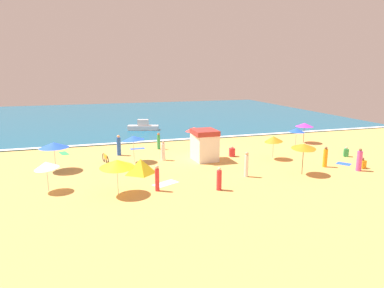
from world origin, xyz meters
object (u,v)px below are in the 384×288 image
Objects in this scene: beach_umbrella_3 at (274,139)px; beachgoer_9 at (159,141)px; beach_umbrella_8 at (304,146)px; beach_tent at (141,167)px; small_boat_0 at (143,127)px; beachgoer_5 at (232,152)px; beachgoer_2 at (119,146)px; beachgoer_10 at (325,157)px; beachgoer_0 at (157,179)px; beach_umbrella_0 at (194,129)px; beachgoer_3 at (163,151)px; beach_umbrella_4 at (117,164)px; beachgoer_8 at (219,179)px; lifeguard_cabana at (205,145)px; beach_umbrella_2 at (54,145)px; beachgoer_4 at (362,164)px; beach_umbrella_5 at (297,130)px; beachgoer_1 at (247,165)px; beach_umbrella_6 at (46,165)px; beachgoer_6 at (359,160)px; beach_umbrella_1 at (304,125)px; parked_bicycle at (105,158)px; beachgoer_7 at (346,152)px; beach_umbrella_7 at (133,138)px.

beach_umbrella_3 reaches higher than beachgoer_9.
beach_umbrella_8 is (-0.21, -4.61, 0.37)m from beach_umbrella_3.
beach_tent is 18.77m from small_boat_0.
beachgoer_9 reaches higher than beachgoer_5.
beachgoer_2 is 1.14× the size of beachgoer_10.
beachgoer_0 is at bearing -83.59° from beach_tent.
beach_umbrella_0 is 4.29m from beachgoer_5.
beach_umbrella_4 is at bearing -121.97° from beachgoer_3.
beachgoer_8 is at bearing -166.04° from beachgoer_10.
beach_tent is (-5.90, -2.43, -0.78)m from lifeguard_cabana.
beach_umbrella_0 reaches higher than beach_umbrella_2.
lifeguard_cabana is 12.72m from beachgoer_4.
beachgoer_3 is (-3.40, 1.05, -0.59)m from lifeguard_cabana.
lifeguard_cabana is 1.23× the size of beach_umbrella_5.
beachgoer_10 is at bearing -101.64° from beach_umbrella_5.
beach_umbrella_5 is 1.30× the size of beachgoer_3.
beach_umbrella_6 is at bearing 175.71° from beachgoer_1.
lifeguard_cabana is 7.95m from beachgoer_2.
beachgoer_0 is at bearing 179.25° from beachgoer_6.
beach_umbrella_8 is 14.23m from beachgoer_9.
beach_umbrella_3 is (-6.66, -5.06, -0.15)m from beach_umbrella_1.
beach_umbrella_4 is 1.30× the size of beachgoer_1.
beach_umbrella_0 is at bearing -4.64° from beachgoer_2.
beachgoer_5 is at bearing 147.85° from beach_umbrella_3.
lifeguard_cabana is at bearing -11.24° from parked_bicycle.
lifeguard_cabana reaches higher than beach_umbrella_5.
beach_umbrella_3 is 13.82m from beachgoer_2.
beachgoer_2 is at bearing 175.36° from beach_umbrella_0.
beach_umbrella_4 is 1.45× the size of beachgoer_3.
beachgoer_8 is 0.92× the size of beachgoer_10.
beachgoer_7 is 0.59× the size of beachgoer_8.
beach_umbrella_1 is 2.79× the size of beachgoer_5.
beach_umbrella_2 is 1.70× the size of beachgoer_3.
beach_umbrella_4 reaches higher than beachgoer_10.
beach_umbrella_0 is at bearing 132.81° from beachgoer_5.
beachgoer_1 reaches higher than beachgoer_3.
beachgoer_7 is 0.55× the size of beachgoer_10.
beach_umbrella_3 is at bearing 9.14° from beach_umbrella_6.
beach_umbrella_5 reaches higher than beach_tent.
beachgoer_7 is at bearing -18.66° from beachgoer_2.
beachgoer_8 is (-1.60, -7.38, -0.64)m from lifeguard_cabana.
beach_umbrella_6 is 0.84× the size of beach_umbrella_8.
parked_bicycle is 1.08× the size of beachgoer_10.
beach_umbrella_7 is (-18.38, -2.39, 0.11)m from beach_umbrella_1.
beach_umbrella_1 is at bearing 16.28° from lifeguard_cabana.
beachgoer_1 is (7.26, -6.58, -1.13)m from beach_umbrella_7.
beach_tent is 1.11× the size of beachgoer_9.
lifeguard_cabana is at bearing 166.42° from beach_umbrella_3.
beach_umbrella_7 is at bearing 167.20° from beach_umbrella_3.
beachgoer_5 is (2.80, 0.50, -0.96)m from lifeguard_cabana.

